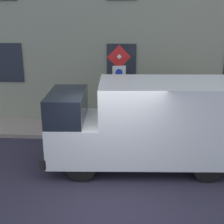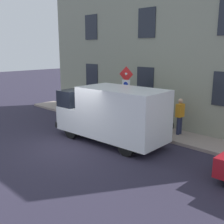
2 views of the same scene
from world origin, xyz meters
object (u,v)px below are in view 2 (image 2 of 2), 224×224
Objects in this scene: bicycle_red at (160,121)px; pedestrian at (180,115)px; bicycle_orange at (147,119)px; sign_post_stacked at (126,88)px; delivery_van at (112,113)px.

bicycle_red is 1.00× the size of pedestrian.
pedestrian is (-0.12, -2.01, 0.56)m from bicycle_orange.
sign_post_stacked is 1.75× the size of pedestrian.
bicycle_red is 1.33m from pedestrian.
sign_post_stacked is 1.76× the size of bicycle_orange.
pedestrian is at bearing -175.00° from bicycle_orange.
sign_post_stacked is at bearing -68.85° from delivery_van.
delivery_van is at bearing -155.90° from sign_post_stacked.
sign_post_stacked is at bearing 19.75° from pedestrian.
sign_post_stacked is 2.40m from bicycle_red.
bicycle_red is 1.00× the size of bicycle_orange.
pedestrian is at bearing 176.39° from bicycle_red.
pedestrian reaches higher than bicycle_orange.
bicycle_red is (2.88, -0.58, -0.82)m from delivery_van.
sign_post_stacked is 2.02m from bicycle_orange.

